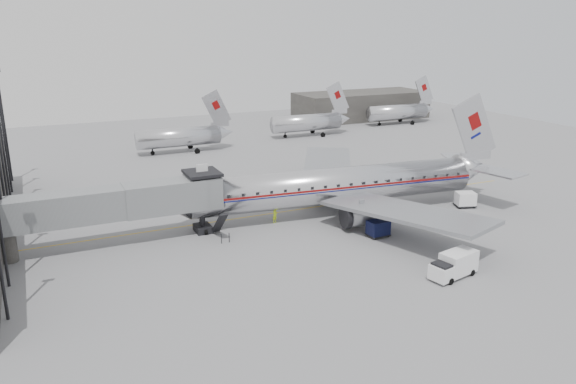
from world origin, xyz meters
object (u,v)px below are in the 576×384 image
(service_van, at_px, (454,265))
(baggage_cart_white, at_px, (465,199))
(airliner, at_px, (341,185))
(baggage_cart_navy, at_px, (378,228))
(ramp_worker, at_px, (275,215))

(service_van, height_order, baggage_cart_white, service_van)
(airliner, height_order, service_van, airliner)
(baggage_cart_navy, bearing_deg, service_van, -89.82)
(ramp_worker, bearing_deg, baggage_cart_white, -42.50)
(airliner, relative_size, ramp_worker, 24.01)
(airliner, bearing_deg, baggage_cart_white, -10.87)
(service_van, distance_m, baggage_cart_navy, 10.80)
(ramp_worker, bearing_deg, service_van, -97.93)
(baggage_cart_navy, relative_size, baggage_cart_white, 0.82)
(airliner, xyz_separation_m, ramp_worker, (-8.20, 0.08, -2.42))
(service_van, distance_m, baggage_cart_white, 20.48)
(baggage_cart_white, xyz_separation_m, ramp_worker, (-22.65, 4.37, -0.09))
(baggage_cart_white, bearing_deg, ramp_worker, -172.08)
(service_van, relative_size, baggage_cart_navy, 2.20)
(service_van, relative_size, ramp_worker, 2.83)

